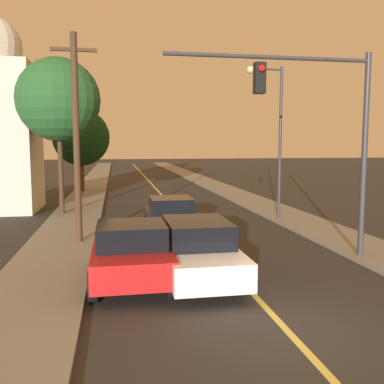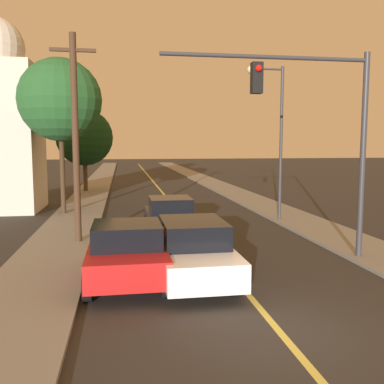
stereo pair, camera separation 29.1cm
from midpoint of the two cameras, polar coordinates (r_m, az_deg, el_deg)
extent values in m
plane|color=#2D2B28|center=(9.13, 12.30, -17.55)|extent=(200.00, 200.00, 0.00)
cube|color=#2D2B28|center=(44.01, -5.16, 1.57)|extent=(8.09, 80.00, 0.01)
cube|color=#D1C14C|center=(44.00, -5.16, 1.58)|extent=(0.16, 76.00, 0.00)
cube|color=gray|center=(43.94, -12.06, 1.52)|extent=(2.50, 80.00, 0.12)
cube|color=gray|center=(44.69, 1.63, 1.74)|extent=(2.50, 80.00, 0.12)
cube|color=white|center=(11.97, 0.70, -8.23)|extent=(1.89, 4.95, 0.68)
cube|color=black|center=(11.63, 0.87, -5.34)|extent=(1.66, 2.23, 0.64)
cylinder|color=black|center=(13.42, -4.26, -8.13)|extent=(0.22, 0.65, 0.65)
cylinder|color=black|center=(13.68, 3.30, -7.84)|extent=(0.22, 0.65, 0.65)
cylinder|color=black|center=(10.49, -2.75, -12.30)|extent=(0.22, 0.65, 0.65)
cylinder|color=black|center=(10.83, 6.91, -11.74)|extent=(0.22, 0.65, 0.65)
cube|color=black|center=(17.29, -2.47, -3.78)|extent=(1.85, 4.09, 0.63)
cube|color=black|center=(17.03, -2.41, -1.79)|extent=(1.63, 1.84, 0.63)
cylinder|color=black|center=(18.51, -5.63, -4.12)|extent=(0.22, 0.63, 0.63)
cylinder|color=black|center=(18.70, -0.25, -3.98)|extent=(0.22, 0.63, 0.63)
cylinder|color=black|center=(16.03, -5.05, -5.75)|extent=(0.22, 0.63, 0.63)
cylinder|color=black|center=(16.25, 1.16, -5.57)|extent=(0.22, 0.63, 0.63)
cube|color=red|center=(11.59, -7.92, -8.52)|extent=(1.99, 3.95, 0.67)
cube|color=black|center=(11.29, -7.95, -5.63)|extent=(1.75, 1.78, 0.59)
cylinder|color=black|center=(12.88, -12.29, -8.63)|extent=(0.22, 0.76, 0.76)
cylinder|color=black|center=(12.91, -3.79, -8.46)|extent=(0.22, 0.76, 0.76)
cylinder|color=black|center=(10.54, -12.99, -12.06)|extent=(0.22, 0.76, 0.76)
cylinder|color=black|center=(10.58, -2.48, -11.82)|extent=(0.22, 0.76, 0.76)
cylinder|color=#333338|center=(14.50, 22.34, 4.40)|extent=(0.18, 0.18, 6.36)
cylinder|color=#333338|center=(13.36, 10.67, 17.27)|extent=(6.35, 0.12, 0.12)
cube|color=black|center=(13.16, 9.27, 14.77)|extent=(0.32, 0.28, 0.90)
sphere|color=red|center=(13.03, 9.55, 15.96)|extent=(0.20, 0.20, 0.20)
cylinder|color=#333338|center=(20.68, 12.17, 6.27)|extent=(0.14, 0.14, 7.14)
cylinder|color=#333338|center=(20.70, 10.37, 15.82)|extent=(1.52, 0.09, 0.09)
sphere|color=beige|center=(20.46, 8.28, 15.83)|extent=(0.36, 0.36, 0.36)
cylinder|color=#422D1E|center=(16.04, -14.76, 6.79)|extent=(0.24, 0.24, 7.47)
cube|color=#422D1E|center=(16.37, -15.09, 17.82)|extent=(1.60, 0.12, 0.12)
cylinder|color=#4C3823|center=(33.81, -13.79, 2.35)|extent=(0.32, 0.32, 2.58)
sphere|color=#143819|center=(33.73, -13.92, 7.08)|extent=(4.29, 4.29, 4.29)
cylinder|color=#3D2B1C|center=(22.98, -16.54, 2.64)|extent=(0.25, 0.25, 4.33)
sphere|color=#235628|center=(23.05, -16.83, 11.68)|extent=(4.18, 4.18, 4.18)
camera|label=1|loc=(0.15, -89.55, 0.05)|focal=40.00mm
camera|label=2|loc=(0.15, 90.45, -0.05)|focal=40.00mm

